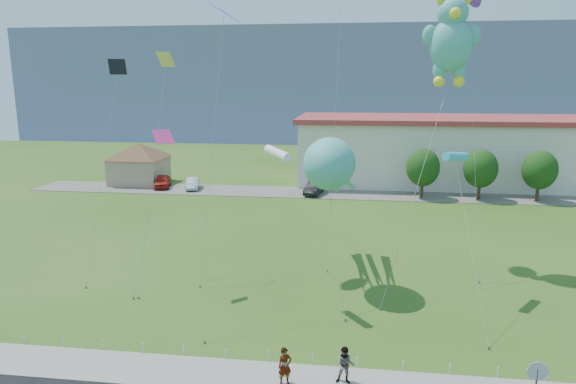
{
  "coord_description": "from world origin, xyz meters",
  "views": [
    {
      "loc": [
        2.63,
        -22.23,
        12.48
      ],
      "look_at": [
        -1.33,
        8.0,
        5.91
      ],
      "focal_mm": 32.0,
      "sensor_mm": 36.0,
      "label": 1
    }
  ],
  "objects": [
    {
      "name": "ground",
      "position": [
        0.0,
        0.0,
        0.0
      ],
      "size": [
        160.0,
        160.0,
        0.0
      ],
      "primitive_type": "plane",
      "color": "#2C4E16",
      "rests_on": "ground"
    },
    {
      "name": "sidewalk",
      "position": [
        0.0,
        -2.75,
        0.05
      ],
      "size": [
        80.0,
        2.5,
        0.1
      ],
      "primitive_type": "cube",
      "color": "gray",
      "rests_on": "ground"
    },
    {
      "name": "parking_strip",
      "position": [
        0.0,
        35.0,
        0.03
      ],
      "size": [
        70.0,
        6.0,
        0.06
      ],
      "primitive_type": "cube",
      "color": "#59544C",
      "rests_on": "ground"
    },
    {
      "name": "hill_ridge",
      "position": [
        0.0,
        120.0,
        12.5
      ],
      "size": [
        160.0,
        50.0,
        25.0
      ],
      "primitive_type": "cube",
      "color": "slate",
      "rests_on": "ground"
    },
    {
      "name": "pavilion",
      "position": [
        -24.0,
        38.0,
        3.02
      ],
      "size": [
        9.2,
        9.2,
        5.0
      ],
      "color": "tan",
      "rests_on": "ground"
    },
    {
      "name": "warehouse",
      "position": [
        26.0,
        44.0,
        4.12
      ],
      "size": [
        61.0,
        15.0,
        8.2
      ],
      "color": "beige",
      "rests_on": "ground"
    },
    {
      "name": "stop_sign",
      "position": [
        9.5,
        -4.21,
        1.87
      ],
      "size": [
        0.8,
        0.07,
        2.5
      ],
      "color": "slate",
      "rests_on": "ground"
    },
    {
      "name": "rope_fence",
      "position": [
        0.0,
        -1.3,
        0.25
      ],
      "size": [
        26.05,
        0.05,
        0.5
      ],
      "color": "white",
      "rests_on": "ground"
    },
    {
      "name": "tree_near",
      "position": [
        10.0,
        34.0,
        3.39
      ],
      "size": [
        3.6,
        3.6,
        5.47
      ],
      "color": "#3F2B19",
      "rests_on": "ground"
    },
    {
      "name": "tree_mid",
      "position": [
        16.0,
        34.0,
        3.39
      ],
      "size": [
        3.6,
        3.6,
        5.47
      ],
      "color": "#3F2B19",
      "rests_on": "ground"
    },
    {
      "name": "tree_far",
      "position": [
        22.0,
        34.0,
        3.39
      ],
      "size": [
        3.6,
        3.6,
        5.47
      ],
      "color": "#3F2B19",
      "rests_on": "ground"
    },
    {
      "name": "pedestrian_left",
      "position": [
        -0.01,
        -3.09,
        0.9
      ],
      "size": [
        0.69,
        0.59,
        1.61
      ],
      "primitive_type": "imported",
      "rotation": [
        0.0,
        0.0,
        0.42
      ],
      "color": "gray",
      "rests_on": "sidewalk"
    },
    {
      "name": "pedestrian_right",
      "position": [
        2.49,
        -2.72,
        0.91
      ],
      "size": [
        0.8,
        0.63,
        1.61
      ],
      "primitive_type": "imported",
      "rotation": [
        0.0,
        0.0,
        -0.03
      ],
      "color": "gray",
      "rests_on": "sidewalk"
    },
    {
      "name": "parked_car_red",
      "position": [
        -20.16,
        35.61,
        0.8
      ],
      "size": [
        2.79,
        4.65,
        1.48
      ],
      "primitive_type": "imported",
      "rotation": [
        0.0,
        0.0,
        0.25
      ],
      "color": "#B31F16",
      "rests_on": "parking_strip"
    },
    {
      "name": "parked_car_silver",
      "position": [
        -16.29,
        35.26,
        0.71
      ],
      "size": [
        2.17,
        4.14,
        1.3
      ],
      "primitive_type": "imported",
      "rotation": [
        0.0,
        0.0,
        0.21
      ],
      "color": "silver",
      "rests_on": "parking_strip"
    },
    {
      "name": "parked_car_black",
      "position": [
        -1.81,
        34.21,
        0.77
      ],
      "size": [
        2.19,
        4.51,
        1.43
      ],
      "primitive_type": "imported",
      "rotation": [
        0.0,
        0.0,
        -0.16
      ],
      "color": "black",
      "rests_on": "parking_strip"
    },
    {
      "name": "octopus_kite",
      "position": [
        1.14,
        9.18,
        7.04
      ],
      "size": [
        3.14,
        11.5,
        9.26
      ],
      "color": "teal",
      "rests_on": "ground"
    },
    {
      "name": "teddy_bear_kite",
      "position": [
        8.66,
        13.61,
        15.25
      ],
      "size": [
        6.29,
        10.05,
        18.02
      ],
      "color": "teal",
      "rests_on": "ground"
    },
    {
      "name": "small_kite_yellow",
      "position": [
        -9.69,
        9.92,
        12.14
      ],
      "size": [
        1.29,
        6.91,
        14.33
      ],
      "color": "yellow",
      "rests_on": "ground"
    },
    {
      "name": "small_kite_blue",
      "position": [
        -6.03,
        11.68,
        16.48
      ],
      "size": [
        1.8,
        5.89,
        17.55
      ],
      "color": "blue",
      "rests_on": "ground"
    },
    {
      "name": "small_kite_black",
      "position": [
        -13.1,
        10.11,
        11.79
      ],
      "size": [
        1.29,
        5.89,
        13.87
      ],
      "color": "black",
      "rests_on": "ground"
    },
    {
      "name": "small_kite_white",
      "position": [
        -1.57,
        5.2,
        8.58
      ],
      "size": [
        3.13,
        6.53,
        9.09
      ],
      "color": "white",
      "rests_on": "ground"
    },
    {
      "name": "small_kite_cyan",
      "position": [
        8.41,
        8.01,
        8.19
      ],
      "size": [
        1.12,
        8.15,
        8.7
      ],
      "color": "#2FAED4",
      "rests_on": "ground"
    },
    {
      "name": "small_kite_pink",
      "position": [
        -8.81,
        6.7,
        8.36
      ],
      "size": [
        2.02,
        3.26,
        9.71
      ],
      "color": "#D22E78",
      "rests_on": "ground"
    }
  ]
}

